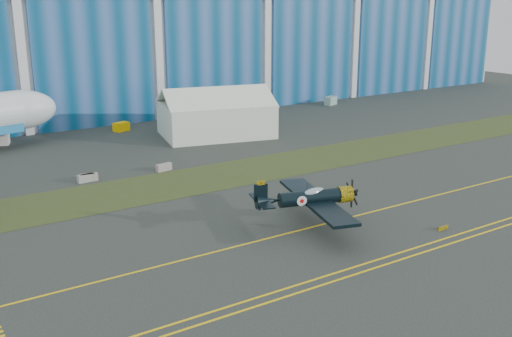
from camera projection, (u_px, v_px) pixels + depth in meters
ground at (165, 238)px, 52.43m from camera, size 260.00×260.00×0.00m
grass_median at (109, 195)px, 63.71m from camera, size 260.00×10.00×0.02m
taxiway_centreline at (191, 258)px, 48.40m from camera, size 200.00×0.20×0.02m
edge_line_near at (255, 307)px, 40.74m from camera, size 80.00×0.20×0.02m
edge_line_far at (247, 301)px, 41.54m from camera, size 80.00×0.20×0.02m
guard_board_right at (443, 228)px, 54.24m from camera, size 1.20×0.15×0.35m
warbird at (310, 198)px, 54.29m from camera, size 14.33×15.89×3.96m
tent at (216, 111)px, 90.71m from camera, size 18.45×15.22×7.52m
tug at (121, 127)px, 94.46m from camera, size 2.72×2.21×1.37m
gse_box at (331, 101)px, 117.61m from camera, size 3.05×2.33×1.63m
barrier_a at (89, 177)px, 68.57m from camera, size 2.05×0.82×0.90m
barrier_b at (86, 178)px, 68.30m from camera, size 2.05×0.82×0.90m
barrier_c at (164, 167)px, 72.67m from camera, size 2.07×0.92×0.90m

